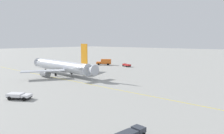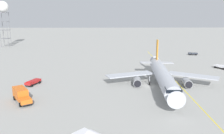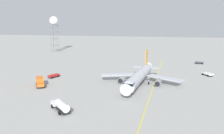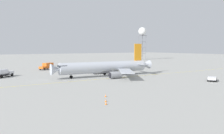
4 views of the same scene
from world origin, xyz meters
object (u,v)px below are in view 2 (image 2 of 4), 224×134
baggage_truck_truck (193,54)px  radar_tower (3,8)px  ops_pickup_truck (33,82)px  pushback_tug_truck (222,67)px  airliner_main (162,76)px  catering_truck_truck (21,95)px

baggage_truck_truck → radar_tower: radar_tower is taller
radar_tower → ops_pickup_truck: bearing=26.9°
pushback_tug_truck → baggage_truck_truck: bearing=-31.2°
radar_tower → pushback_tug_truck: bearing=59.2°
ops_pickup_truck → pushback_tug_truck: ops_pickup_truck is taller
pushback_tug_truck → radar_tower: 125.63m
ops_pickup_truck → pushback_tug_truck: size_ratio=1.00×
airliner_main → baggage_truck_truck: bearing=157.1°
airliner_main → radar_tower: size_ratio=1.40×
ops_pickup_truck → catering_truck_truck: (13.33, 1.42, 0.85)m
catering_truck_truck → pushback_tug_truck: bearing=83.1°
ops_pickup_truck → radar_tower: size_ratio=0.20×
airliner_main → baggage_truck_truck: size_ratio=8.52×
pushback_tug_truck → radar_tower: (-63.23, -106.12, 22.91)m
ops_pickup_truck → baggage_truck_truck: bearing=148.5°
pushback_tug_truck → radar_tower: size_ratio=0.20×
airliner_main → baggage_truck_truck: airliner_main is taller
ops_pickup_truck → radar_tower: 95.04m
pushback_tug_truck → airliner_main: bearing=96.9°
ops_pickup_truck → catering_truck_truck: catering_truck_truck is taller
pushback_tug_truck → radar_tower: radar_tower is taller
catering_truck_truck → baggage_truck_truck: (-62.62, 62.99, -0.94)m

